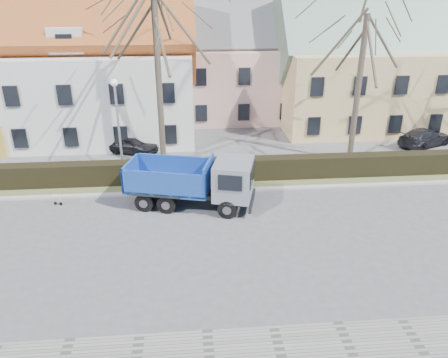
{
  "coord_description": "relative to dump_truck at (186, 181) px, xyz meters",
  "views": [
    {
      "loc": [
        -0.4,
        -17.15,
        10.6
      ],
      "look_at": [
        1.31,
        2.72,
        1.6
      ],
      "focal_mm": 35.0,
      "sensor_mm": 36.0,
      "label": 1
    }
  ],
  "objects": [
    {
      "name": "grass_strip",
      "position": [
        0.61,
        3.04,
        -1.3
      ],
      "size": [
        80.0,
        3.0,
        0.1
      ],
      "primitive_type": "cube",
      "color": "#505831",
      "rests_on": "ground"
    },
    {
      "name": "cart_frame",
      "position": [
        -6.89,
        0.6,
        -1.01
      ],
      "size": [
        0.82,
        0.6,
        0.67
      ],
      "primitive_type": null,
      "rotation": [
        0.0,
        0.0,
        -0.27
      ],
      "color": "silver",
      "rests_on": "ground"
    },
    {
      "name": "curb_far",
      "position": [
        0.61,
        1.44,
        -1.29
      ],
      "size": [
        80.0,
        0.3,
        0.12
      ],
      "primitive_type": "cube",
      "color": "#A4A099",
      "rests_on": "ground"
    },
    {
      "name": "parked_car_a",
      "position": [
        -3.61,
        7.92,
        -0.74
      ],
      "size": [
        3.85,
        2.7,
        1.22
      ],
      "primitive_type": "imported",
      "rotation": [
        0.0,
        0.0,
        1.17
      ],
      "color": "black",
      "rests_on": "ground"
    },
    {
      "name": "streetlight",
      "position": [
        -3.71,
        3.84,
        1.61
      ],
      "size": [
        0.46,
        0.46,
        5.91
      ],
      "primitive_type": null,
      "color": "#959CA2",
      "rests_on": "ground"
    },
    {
      "name": "tree_2",
      "position": [
        10.61,
        5.34,
        4.15
      ],
      "size": [
        8.0,
        8.0,
        11.0
      ],
      "primitive_type": null,
      "color": "#41382D",
      "rests_on": "ground"
    },
    {
      "name": "tree_1",
      "position": [
        -1.39,
        5.34,
        4.98
      ],
      "size": [
        9.2,
        9.2,
        12.65
      ],
      "primitive_type": null,
      "color": "#41382D",
      "rests_on": "ground"
    },
    {
      "name": "parked_car_b",
      "position": [
        16.87,
        7.64,
        -0.73
      ],
      "size": [
        4.61,
        3.37,
        1.24
      ],
      "primitive_type": "imported",
      "rotation": [
        0.0,
        0.0,
        2.0
      ],
      "color": "black",
      "rests_on": "ground"
    },
    {
      "name": "building_pink",
      "position": [
        4.61,
        16.84,
        2.65
      ],
      "size": [
        10.8,
        8.8,
        8.0
      ],
      "primitive_type": null,
      "color": "#CF9E93",
      "rests_on": "ground"
    },
    {
      "name": "building_yellow",
      "position": [
        16.61,
        13.84,
        2.9
      ],
      "size": [
        18.8,
        10.8,
        8.5
      ],
      "primitive_type": null,
      "color": "tan",
      "rests_on": "ground"
    },
    {
      "name": "hedge",
      "position": [
        0.61,
        2.84,
        -0.7
      ],
      "size": [
        60.0,
        0.9,
        1.3
      ],
      "primitive_type": "cube",
      "color": "black",
      "rests_on": "ground"
    },
    {
      "name": "dump_truck",
      "position": [
        0.0,
        0.0,
        0.0
      ],
      "size": [
        7.16,
        4.11,
        2.7
      ],
      "primitive_type": null,
      "rotation": [
        0.0,
        0.0,
        -0.25
      ],
      "color": "navy",
      "rests_on": "ground"
    },
    {
      "name": "ground",
      "position": [
        0.61,
        -3.16,
        -1.35
      ],
      "size": [
        120.0,
        120.0,
        0.0
      ],
      "primitive_type": "plane",
      "color": "#4D4D50"
    },
    {
      "name": "building_white",
      "position": [
        -12.39,
        12.84,
        3.4
      ],
      "size": [
        26.8,
        10.8,
        9.5
      ],
      "primitive_type": null,
      "color": "silver",
      "rests_on": "ground"
    }
  ]
}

